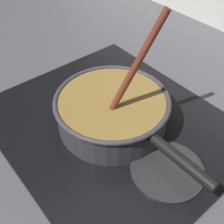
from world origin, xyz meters
TOP-DOWN VIEW (x-y plane):
  - ground at (0.00, 0.00)m, footprint 2.40×1.60m
  - hob_plate at (0.02, 0.17)m, footprint 0.56×0.48m
  - burner_ring at (0.02, 0.17)m, footprint 0.20×0.20m
  - spare_burner at (0.20, 0.17)m, footprint 0.15×0.15m
  - cooking_pan at (0.02, 0.17)m, footprint 0.41×0.26m

SIDE VIEW (x-z plane):
  - ground at x=0.00m, z-range -0.04..0.00m
  - hob_plate at x=0.02m, z-range 0.00..0.01m
  - spare_burner at x=0.20m, z-range 0.01..0.02m
  - burner_ring at x=0.02m, z-range 0.01..0.02m
  - cooking_pan at x=0.02m, z-range -0.09..0.20m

